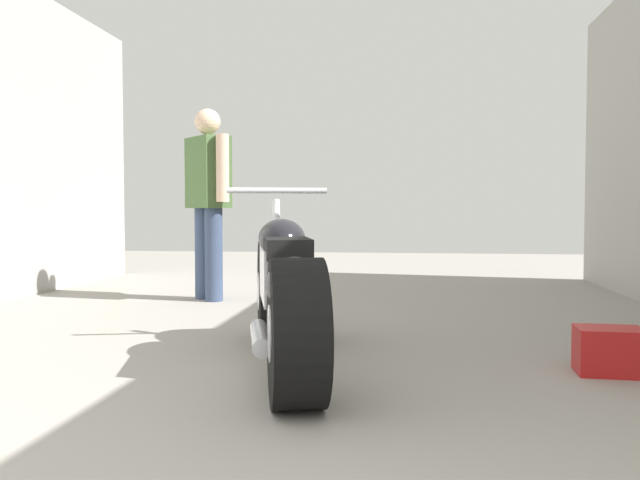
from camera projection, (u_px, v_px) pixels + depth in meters
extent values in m
plane|color=gray|center=(293.00, 335.00, 4.44)|extent=(17.13, 17.13, 0.00)
cylinder|color=black|center=(277.00, 291.00, 4.24)|extent=(0.38, 0.67, 0.64)
cylinder|color=silver|center=(277.00, 291.00, 4.24)|extent=(0.29, 0.29, 0.24)
cylinder|color=black|center=(297.00, 333.00, 2.81)|extent=(0.38, 0.67, 0.64)
cylinder|color=silver|center=(297.00, 333.00, 2.81)|extent=(0.29, 0.29, 0.24)
cube|color=silver|center=(285.00, 274.00, 3.52)|extent=(0.39, 0.68, 0.28)
ellipsoid|color=black|center=(282.00, 238.00, 3.73)|extent=(0.38, 0.57, 0.22)
cube|color=black|center=(287.00, 248.00, 3.33)|extent=(0.33, 0.52, 0.10)
ellipsoid|color=black|center=(296.00, 285.00, 2.85)|extent=(0.36, 0.49, 0.24)
cylinder|color=silver|center=(277.00, 245.00, 4.19)|extent=(0.11, 0.26, 0.58)
cylinder|color=silver|center=(277.00, 191.00, 4.13)|extent=(0.61, 0.19, 0.04)
cylinder|color=silver|center=(260.00, 337.00, 3.22)|extent=(0.22, 0.55, 0.09)
cylinder|color=#384766|center=(204.00, 253.00, 6.27)|extent=(0.23, 0.23, 0.85)
cylinder|color=#384766|center=(214.00, 255.00, 6.09)|extent=(0.23, 0.23, 0.85)
cube|color=#476638|center=(208.00, 173.00, 6.14)|extent=(0.51, 0.52, 0.65)
cylinder|color=beige|center=(194.00, 171.00, 6.38)|extent=(0.16, 0.16, 0.60)
cylinder|color=beige|center=(223.00, 168.00, 5.90)|extent=(0.16, 0.16, 0.60)
sphere|color=beige|center=(208.00, 122.00, 6.12)|extent=(0.24, 0.24, 0.24)
cube|color=#B21919|center=(609.00, 351.00, 3.40)|extent=(0.34, 0.26, 0.24)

